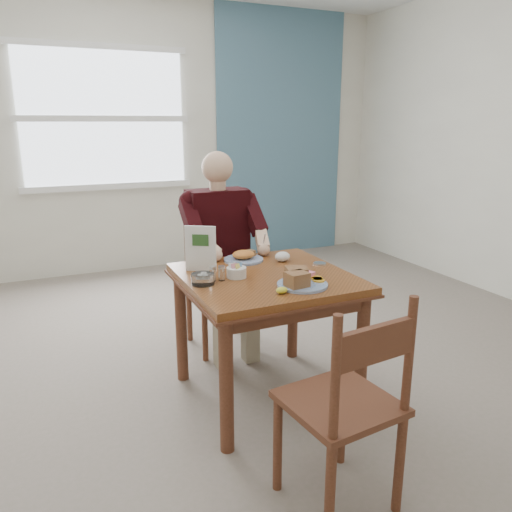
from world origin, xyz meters
name	(u,v)px	position (x,y,z in m)	size (l,w,h in m)	color
floor	(265,395)	(0.00, 0.00, 0.00)	(6.00, 6.00, 0.00)	slate
wall_back	(145,138)	(0.00, 3.00, 1.40)	(5.50, 5.50, 0.00)	silver
accent_panel	(281,137)	(1.60, 2.98, 1.40)	(1.60, 0.02, 2.80)	slate
lemon_wedge	(282,290)	(-0.06, -0.32, 0.77)	(0.06, 0.04, 0.03)	yellow
napkin	(282,257)	(0.21, 0.21, 0.78)	(0.09, 0.08, 0.06)	white
metal_dish	(320,264)	(0.38, 0.05, 0.75)	(0.08, 0.08, 0.01)	silver
window	(104,119)	(-0.40, 2.97, 1.60)	(1.72, 0.04, 1.42)	white
table	(266,294)	(0.00, 0.00, 0.64)	(0.92, 0.92, 0.75)	brown
chair_far	(218,281)	(0.00, 0.80, 0.48)	(0.42, 0.42, 0.95)	brown
chair_near	(347,406)	(-0.08, -0.94, 0.48)	(0.46, 0.46, 0.95)	brown
diner	(221,238)	(0.00, 0.71, 0.81)	(0.53, 0.56, 1.39)	gray
near_plate	(300,280)	(0.08, -0.25, 0.78)	(0.28, 0.27, 0.09)	white
far_plate	(244,257)	(0.00, 0.32, 0.77)	(0.31, 0.31, 0.07)	white
caddy	(236,272)	(-0.17, 0.02, 0.78)	(0.11, 0.11, 0.08)	white
shakers	(217,273)	(-0.28, 0.01, 0.79)	(0.09, 0.05, 0.08)	white
creamer	(203,279)	(-0.37, -0.02, 0.78)	(0.16, 0.16, 0.06)	white
menu	(201,248)	(-0.31, 0.22, 0.88)	(0.16, 0.11, 0.26)	white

